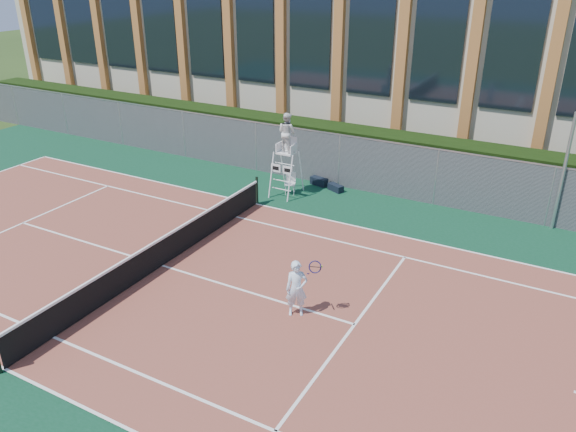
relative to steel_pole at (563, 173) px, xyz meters
The scene contains 13 objects.
ground 13.61m from the steel_pole, 139.68° to the right, with size 120.00×120.00×0.00m, color #233814.
apron 12.99m from the steel_pole, 143.09° to the right, with size 36.00×20.00×0.01m, color #0C3720.
tennis_court 13.60m from the steel_pole, 139.68° to the right, with size 23.77×10.97×0.02m, color brown.
tennis_net 13.53m from the steel_pole, 139.68° to the right, with size 0.10×11.30×1.10m.
fence 10.30m from the steel_pole, behind, with size 40.00×0.06×2.20m, color #595E60, non-canonical shape.
hedge 10.38m from the steel_pole, behind, with size 40.00×1.40×2.20m, color black.
building 13.96m from the steel_pole, 137.95° to the left, with size 45.00×10.60×8.22m.
steel_pole is the anchor object (origin of this frame).
umpire_chair 9.88m from the steel_pole, behind, with size 0.94×1.44×3.36m.
plastic_chair 9.88m from the steel_pole, behind, with size 0.52×0.52×0.87m.
sports_bag_near 9.21m from the steel_pole, behind, with size 0.76×0.30×0.32m, color black.
sports_bag_far 8.36m from the steel_pole, behind, with size 0.68×0.30×0.27m, color black.
tennis_player 10.57m from the steel_pole, 120.96° to the right, with size 0.95×0.73×1.59m.
Camera 1 is at (10.66, -11.35, 8.60)m, focal length 35.00 mm.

